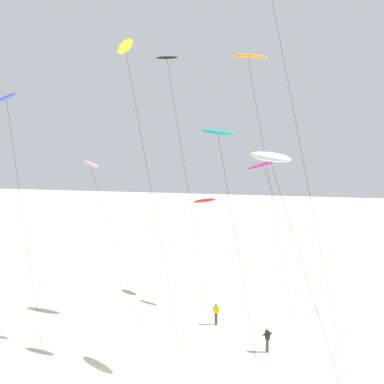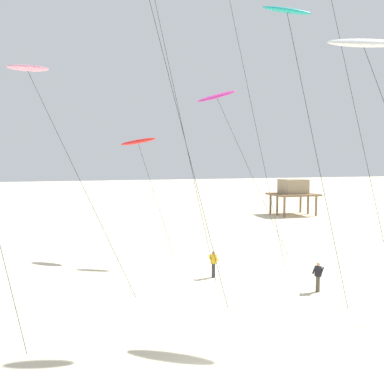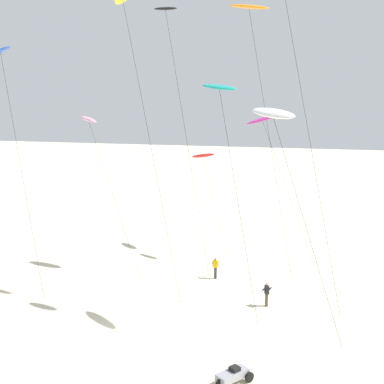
{
  "view_description": "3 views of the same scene",
  "coord_description": "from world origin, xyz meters",
  "px_view_note": "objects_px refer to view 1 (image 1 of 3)",
  "views": [
    {
      "loc": [
        13.86,
        -26.14,
        13.31
      ],
      "look_at": [
        2.0,
        11.71,
        10.21
      ],
      "focal_mm": 49.17,
      "sensor_mm": 36.0,
      "label": 1
    },
    {
      "loc": [
        -4.82,
        -12.49,
        7.48
      ],
      "look_at": [
        2.68,
        12.84,
        5.34
      ],
      "focal_mm": 39.51,
      "sensor_mm": 36.0,
      "label": 2
    },
    {
      "loc": [
        13.02,
        -24.85,
        13.58
      ],
      "look_at": [
        1.62,
        13.03,
        6.59
      ],
      "focal_mm": 47.51,
      "sensor_mm": 36.0,
      "label": 3
    }
  ],
  "objects_px": {
    "kite_white": "(270,157)",
    "kite_pink": "(91,165)",
    "kite_black": "(168,63)",
    "kite_blue": "(7,101)",
    "kite_flyer_nearest": "(216,313)",
    "kite_teal": "(218,134)",
    "kite_yellow": "(126,49)",
    "kite_red": "(204,201)",
    "kite_magenta": "(263,165)",
    "kite_orange": "(248,57)",
    "kite_purple": "(272,0)",
    "kite_flyer_middle": "(267,339)"
  },
  "relations": [
    {
      "from": "kite_black",
      "to": "kite_yellow",
      "type": "distance_m",
      "value": 4.38
    },
    {
      "from": "kite_white",
      "to": "kite_pink",
      "type": "xyz_separation_m",
      "value": [
        -15.66,
        7.0,
        -0.74
      ]
    },
    {
      "from": "kite_black",
      "to": "kite_red",
      "type": "height_order",
      "value": "kite_black"
    },
    {
      "from": "kite_pink",
      "to": "kite_flyer_nearest",
      "type": "height_order",
      "value": "kite_pink"
    },
    {
      "from": "kite_orange",
      "to": "kite_flyer_nearest",
      "type": "distance_m",
      "value": 20.11
    },
    {
      "from": "kite_purple",
      "to": "kite_flyer_middle",
      "type": "xyz_separation_m",
      "value": [
        0.24,
        -1.92,
        -22.41
      ]
    },
    {
      "from": "kite_blue",
      "to": "kite_flyer_nearest",
      "type": "height_order",
      "value": "kite_blue"
    },
    {
      "from": "kite_black",
      "to": "kite_pink",
      "type": "relative_size",
      "value": 1.65
    },
    {
      "from": "kite_yellow",
      "to": "kite_red",
      "type": "bearing_deg",
      "value": 77.16
    },
    {
      "from": "kite_white",
      "to": "kite_teal",
      "type": "xyz_separation_m",
      "value": [
        -3.48,
        1.13,
        1.44
      ]
    },
    {
      "from": "kite_yellow",
      "to": "kite_teal",
      "type": "bearing_deg",
      "value": -19.66
    },
    {
      "from": "kite_white",
      "to": "kite_flyer_middle",
      "type": "bearing_deg",
      "value": 99.82
    },
    {
      "from": "kite_magenta",
      "to": "kite_pink",
      "type": "distance_m",
      "value": 14.43
    },
    {
      "from": "kite_yellow",
      "to": "kite_red",
      "type": "height_order",
      "value": "kite_yellow"
    },
    {
      "from": "kite_blue",
      "to": "kite_magenta",
      "type": "distance_m",
      "value": 21.01
    },
    {
      "from": "kite_blue",
      "to": "kite_teal",
      "type": "relative_size",
      "value": 1.17
    },
    {
      "from": "kite_magenta",
      "to": "kite_yellow",
      "type": "relative_size",
      "value": 0.6
    },
    {
      "from": "kite_yellow",
      "to": "kite_teal",
      "type": "height_order",
      "value": "kite_yellow"
    },
    {
      "from": "kite_purple",
      "to": "kite_yellow",
      "type": "distance_m",
      "value": 10.72
    },
    {
      "from": "kite_white",
      "to": "kite_pink",
      "type": "distance_m",
      "value": 17.17
    },
    {
      "from": "kite_orange",
      "to": "kite_blue",
      "type": "bearing_deg",
      "value": -148.24
    },
    {
      "from": "kite_blue",
      "to": "kite_yellow",
      "type": "distance_m",
      "value": 9.18
    },
    {
      "from": "kite_blue",
      "to": "kite_orange",
      "type": "distance_m",
      "value": 18.52
    },
    {
      "from": "kite_blue",
      "to": "kite_flyer_nearest",
      "type": "relative_size",
      "value": 10.45
    },
    {
      "from": "kite_blue",
      "to": "kite_red",
      "type": "relative_size",
      "value": 1.91
    },
    {
      "from": "kite_orange",
      "to": "kite_flyer_middle",
      "type": "relative_size",
      "value": 12.71
    },
    {
      "from": "kite_magenta",
      "to": "kite_flyer_nearest",
      "type": "distance_m",
      "value": 13.06
    },
    {
      "from": "kite_teal",
      "to": "kite_pink",
      "type": "height_order",
      "value": "kite_teal"
    },
    {
      "from": "kite_white",
      "to": "kite_black",
      "type": "height_order",
      "value": "kite_black"
    },
    {
      "from": "kite_yellow",
      "to": "kite_red",
      "type": "relative_size",
      "value": 2.33
    },
    {
      "from": "kite_white",
      "to": "kite_pink",
      "type": "height_order",
      "value": "kite_white"
    },
    {
      "from": "kite_blue",
      "to": "kite_magenta",
      "type": "xyz_separation_m",
      "value": [
        16.19,
        12.52,
        -4.76
      ]
    },
    {
      "from": "kite_blue",
      "to": "kite_magenta",
      "type": "relative_size",
      "value": 1.36
    },
    {
      "from": "kite_flyer_middle",
      "to": "kite_white",
      "type": "bearing_deg",
      "value": -80.18
    },
    {
      "from": "kite_white",
      "to": "kite_flyer_nearest",
      "type": "xyz_separation_m",
      "value": [
        -5.11,
        7.0,
        -12.04
      ]
    },
    {
      "from": "kite_purple",
      "to": "kite_pink",
      "type": "relative_size",
      "value": 1.92
    },
    {
      "from": "kite_black",
      "to": "kite_orange",
      "type": "height_order",
      "value": "kite_orange"
    },
    {
      "from": "kite_white",
      "to": "kite_red",
      "type": "distance_m",
      "value": 17.91
    },
    {
      "from": "kite_blue",
      "to": "kite_magenta",
      "type": "height_order",
      "value": "kite_blue"
    },
    {
      "from": "kite_yellow",
      "to": "kite_pink",
      "type": "bearing_deg",
      "value": 145.57
    },
    {
      "from": "kite_flyer_nearest",
      "to": "kite_white",
      "type": "bearing_deg",
      "value": -53.86
    },
    {
      "from": "kite_blue",
      "to": "kite_teal",
      "type": "height_order",
      "value": "kite_blue"
    },
    {
      "from": "kite_white",
      "to": "kite_flyer_middle",
      "type": "relative_size",
      "value": 8.09
    },
    {
      "from": "kite_yellow",
      "to": "kite_white",
      "type": "bearing_deg",
      "value": -19.13
    },
    {
      "from": "kite_magenta",
      "to": "kite_flyer_middle",
      "type": "height_order",
      "value": "kite_magenta"
    },
    {
      "from": "kite_teal",
      "to": "kite_flyer_middle",
      "type": "distance_m",
      "value": 13.89
    },
    {
      "from": "kite_orange",
      "to": "kite_teal",
      "type": "bearing_deg",
      "value": -90.24
    },
    {
      "from": "kite_blue",
      "to": "kite_orange",
      "type": "bearing_deg",
      "value": 31.76
    },
    {
      "from": "kite_blue",
      "to": "kite_black",
      "type": "height_order",
      "value": "kite_black"
    },
    {
      "from": "kite_black",
      "to": "kite_magenta",
      "type": "distance_m",
      "value": 11.77
    }
  ]
}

